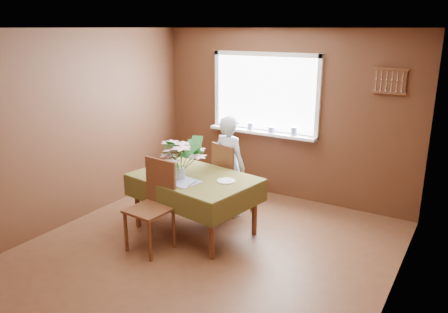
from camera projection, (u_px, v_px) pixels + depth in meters
The scene contains 14 objects.
floor at pixel (199, 257), 4.96m from camera, with size 4.50×4.50×0.00m, color #55301D.
ceiling at pixel (195, 28), 4.25m from camera, with size 4.50×4.50×0.00m, color white.
wall_back at pixel (283, 116), 6.45m from camera, with size 4.00×4.00×0.00m, color brown.
wall_left at pixel (69, 129), 5.60m from camera, with size 4.50×4.50×0.00m, color brown.
wall_right at pixel (396, 185), 3.62m from camera, with size 4.50×4.50×0.00m, color brown.
window_assembly at pixel (264, 107), 6.52m from camera, with size 1.72×0.20×1.22m.
spoon_rack at pixel (389, 81), 5.53m from camera, with size 0.44×0.05×0.33m.
dining_table at pixel (194, 183), 5.43m from camera, with size 1.65×1.25×0.74m.
chair_far at pixel (229, 176), 6.01m from camera, with size 0.54×0.54×1.00m.
chair_near at pixel (154, 202), 5.04m from camera, with size 0.49×0.49×1.05m.
seated_woman at pixel (230, 166), 5.92m from camera, with size 0.51×0.33×1.39m, color white.
flower_bouquet at pixel (180, 154), 5.23m from camera, with size 0.57×0.57×0.49m.
side_plate at pixel (226, 181), 5.23m from camera, with size 0.22×0.22×0.01m, color white.
table_knife at pixel (193, 184), 5.13m from camera, with size 0.02×0.20×0.00m, color silver.
Camera 1 is at (2.54, -3.65, 2.51)m, focal length 35.00 mm.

